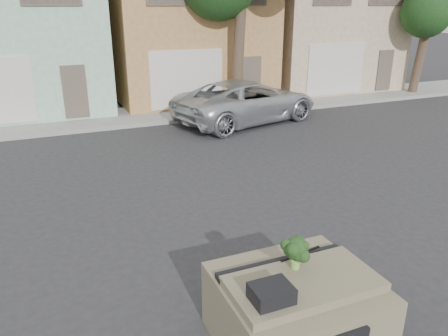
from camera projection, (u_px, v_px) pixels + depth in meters
ground_plane at (213, 241)px, 8.61m from camera, size 120.00×120.00×0.00m
sidewalk at (118, 118)px, 17.64m from camera, size 40.00×3.00×0.15m
townhouse_mint at (11, 20)px, 18.53m from camera, size 7.20×8.20×7.55m
townhouse_tan at (180, 18)px, 21.25m from camera, size 7.20×8.20×7.55m
townhouse_beige at (311, 16)px, 23.97m from camera, size 7.20×8.20×7.55m
silver_pickup at (247, 122)px, 17.36m from camera, size 6.45×4.17×1.65m
tree_near at (239, 8)px, 17.39m from camera, size 4.40×4.00×8.50m
tree_far at (423, 34)px, 21.46m from camera, size 3.20×3.00×6.00m
car_dashboard at (295, 309)px, 5.82m from camera, size 2.00×1.80×1.12m
instrument_hump at (271, 293)px, 5.08m from camera, size 0.48×0.38×0.20m
wiper_arm at (300, 254)px, 6.05m from camera, size 0.69×0.15×0.02m
broccoli at (296, 253)px, 5.66m from camera, size 0.47×0.47×0.46m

